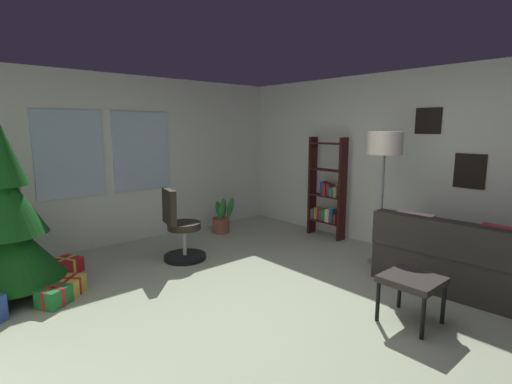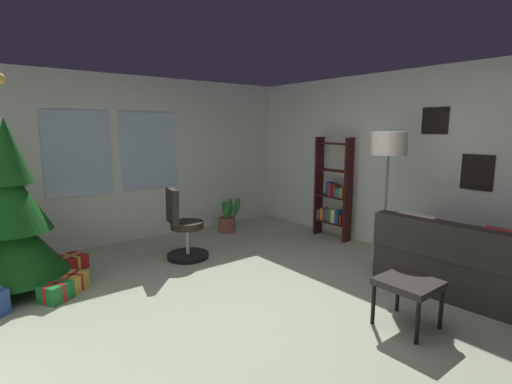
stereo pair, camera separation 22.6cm
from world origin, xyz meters
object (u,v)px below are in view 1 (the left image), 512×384
(footstool, at_px, (412,283))
(gift_box_red, at_px, (66,266))
(couch, at_px, (480,263))
(office_chair, at_px, (180,232))
(potted_plant, at_px, (222,219))
(bookshelf, at_px, (327,194))
(floor_lamp, at_px, (385,150))
(holiday_tree, at_px, (9,224))
(gift_box_green, at_px, (54,296))
(gift_box_gold, at_px, (70,286))

(footstool, height_order, gift_box_red, footstool)
(couch, height_order, office_chair, office_chair)
(footstool, height_order, potted_plant, potted_plant)
(bookshelf, height_order, potted_plant, bookshelf)
(bookshelf, bearing_deg, floor_lamp, -110.86)
(floor_lamp, relative_size, potted_plant, 2.82)
(holiday_tree, bearing_deg, office_chair, -5.79)
(potted_plant, bearing_deg, office_chair, -148.84)
(gift_box_green, xyz_separation_m, bookshelf, (3.98, -0.25, 0.61))
(gift_box_red, xyz_separation_m, gift_box_gold, (-0.14, -0.67, -0.00))
(gift_box_gold, bearing_deg, gift_box_red, 78.37)
(holiday_tree, xyz_separation_m, potted_plant, (3.10, 0.55, -0.54))
(gift_box_green, height_order, floor_lamp, floor_lamp)
(gift_box_red, distance_m, floor_lamp, 4.17)
(office_chair, relative_size, bookshelf, 0.60)
(gift_box_gold, bearing_deg, gift_box_green, -140.19)
(holiday_tree, bearing_deg, gift_box_gold, -39.10)
(footstool, relative_size, floor_lamp, 0.28)
(bookshelf, bearing_deg, gift_box_gold, 173.78)
(holiday_tree, height_order, gift_box_green, holiday_tree)
(footstool, height_order, gift_box_gold, footstool)
(gift_box_red, distance_m, bookshelf, 3.85)
(gift_box_green, distance_m, bookshelf, 4.04)
(holiday_tree, height_order, floor_lamp, holiday_tree)
(gift_box_red, xyz_separation_m, floor_lamp, (3.17, -2.33, 1.39))
(footstool, bearing_deg, bookshelf, 53.96)
(gift_box_red, height_order, bookshelf, bookshelf)
(office_chair, bearing_deg, bookshelf, -13.86)
(footstool, distance_m, holiday_tree, 4.00)
(footstool, distance_m, office_chair, 2.92)
(couch, height_order, gift_box_red, couch)
(footstool, distance_m, gift_box_red, 3.90)
(footstool, height_order, gift_box_green, footstool)
(couch, relative_size, floor_lamp, 1.08)
(gift_box_green, height_order, potted_plant, potted_plant)
(bookshelf, height_order, floor_lamp, floor_lamp)
(couch, distance_m, floor_lamp, 1.66)
(couch, distance_m, office_chair, 3.56)
(footstool, xyz_separation_m, bookshelf, (1.64, 2.25, 0.33))
(floor_lamp, bearing_deg, holiday_tree, 151.81)
(couch, relative_size, potted_plant, 3.05)
(couch, distance_m, bookshelf, 2.48)
(gift_box_red, distance_m, gift_box_gold, 0.69)
(footstool, bearing_deg, office_chair, 104.02)
(holiday_tree, height_order, office_chair, holiday_tree)
(holiday_tree, distance_m, gift_box_red, 0.95)
(gift_box_green, bearing_deg, holiday_tree, 114.95)
(office_chair, bearing_deg, floor_lamp, -44.16)
(holiday_tree, height_order, gift_box_gold, holiday_tree)
(couch, xyz_separation_m, potted_plant, (-0.72, 3.73, -0.07))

